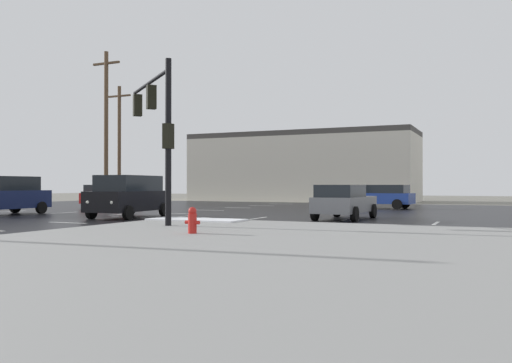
# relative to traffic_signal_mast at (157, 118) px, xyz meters

# --- Properties ---
(ground_plane) EXTENTS (120.00, 120.00, 0.00)m
(ground_plane) POSITION_rel_traffic_signal_mast_xyz_m (-4.43, 5.95, -4.15)
(ground_plane) COLOR slate
(road_asphalt) EXTENTS (44.00, 44.00, 0.02)m
(road_asphalt) POSITION_rel_traffic_signal_mast_xyz_m (-4.43, 5.95, -4.14)
(road_asphalt) COLOR black
(road_asphalt) RESTS_ON ground_plane
(sidewalk_corner) EXTENTS (18.00, 18.00, 0.14)m
(sidewalk_corner) POSITION_rel_traffic_signal_mast_xyz_m (7.57, -6.05, -4.08)
(sidewalk_corner) COLOR gray
(sidewalk_corner) RESTS_ON ground_plane
(snow_strip_curbside) EXTENTS (4.00, 1.60, 0.06)m
(snow_strip_curbside) POSITION_rel_traffic_signal_mast_xyz_m (0.57, 1.95, -3.98)
(snow_strip_curbside) COLOR white
(snow_strip_curbside) RESTS_ON sidewalk_corner
(lane_markings) EXTENTS (36.15, 36.15, 0.01)m
(lane_markings) POSITION_rel_traffic_signal_mast_xyz_m (-3.22, 4.57, -4.13)
(lane_markings) COLOR silver
(lane_markings) RESTS_ON road_asphalt
(traffic_signal_mast) EXTENTS (4.29, 3.73, 5.98)m
(traffic_signal_mast) POSITION_rel_traffic_signal_mast_xyz_m (0.00, 0.00, 0.00)
(traffic_signal_mast) COLOR black
(traffic_signal_mast) RESTS_ON sidewalk_corner
(fire_hydrant) EXTENTS (0.48, 0.26, 0.79)m
(fire_hydrant) POSITION_rel_traffic_signal_mast_xyz_m (3.51, -3.23, -3.61)
(fire_hydrant) COLOR red
(fire_hydrant) RESTS_ON sidewalk_corner
(strip_building_background) EXTENTS (22.10, 8.00, 6.74)m
(strip_building_background) POSITION_rel_traffic_signal_mast_xyz_m (-5.87, 33.53, -0.78)
(strip_building_background) COLOR beige
(strip_building_background) RESTS_ON ground_plane
(suv_navy) EXTENTS (2.23, 4.86, 2.03)m
(suv_navy) POSITION_rel_traffic_signal_mast_xyz_m (-11.87, 3.12, -3.06)
(suv_navy) COLOR #141E47
(suv_navy) RESTS_ON road_asphalt
(suv_black) EXTENTS (2.51, 4.96, 2.03)m
(suv_black) POSITION_rel_traffic_signal_mast_xyz_m (-4.37, 3.96, -3.06)
(suv_black) COLOR black
(suv_black) RESTS_ON road_asphalt
(sedan_blue) EXTENTS (4.68, 2.43, 1.58)m
(sedan_blue) POSITION_rel_traffic_signal_mast_xyz_m (4.79, 18.85, -3.30)
(sedan_blue) COLOR navy
(sedan_blue) RESTS_ON road_asphalt
(sedan_grey) EXTENTS (2.18, 4.60, 1.58)m
(sedan_grey) POSITION_rel_traffic_signal_mast_xyz_m (5.47, 6.84, -3.30)
(sedan_grey) COLOR slate
(sedan_grey) RESTS_ON road_asphalt
(sedan_red) EXTENTS (2.06, 4.56, 1.58)m
(sedan_red) POSITION_rel_traffic_signal_mast_xyz_m (-12.51, 12.44, -3.30)
(sedan_red) COLOR #B21919
(sedan_red) RESTS_ON road_asphalt
(utility_pole_far) EXTENTS (2.20, 0.28, 10.69)m
(utility_pole_far) POSITION_rel_traffic_signal_mast_xyz_m (-12.43, 11.89, 1.42)
(utility_pole_far) COLOR brown
(utility_pole_far) RESTS_ON ground_plane
(utility_pole_distant) EXTENTS (2.20, 0.28, 9.69)m
(utility_pole_distant) POSITION_rel_traffic_signal_mast_xyz_m (-16.40, 18.23, 0.92)
(utility_pole_distant) COLOR brown
(utility_pole_distant) RESTS_ON ground_plane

